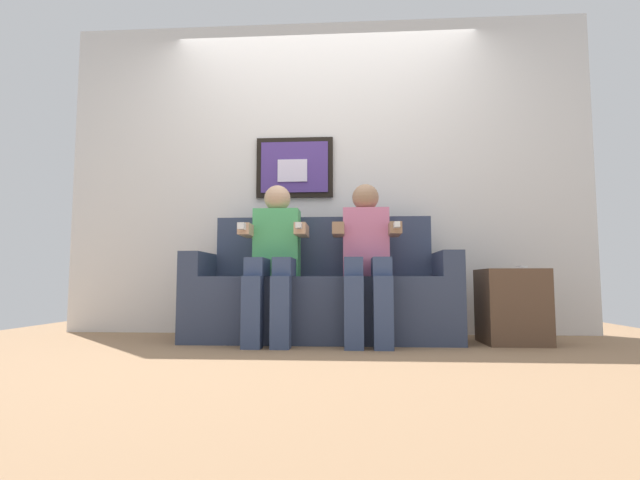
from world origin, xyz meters
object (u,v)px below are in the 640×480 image
person_on_left (274,254)px  couch (322,296)px  person_on_right (367,254)px  spare_remote_on_table (522,268)px  side_table_right (512,306)px

person_on_left → couch: bearing=27.8°
couch → person_on_left: (-0.32, -0.17, 0.29)m
person_on_right → spare_remote_on_table: (1.04, 0.05, -0.10)m
couch → side_table_right: 1.30m
spare_remote_on_table → person_on_left: bearing=-178.4°
person_on_left → spare_remote_on_table: bearing=1.6°
person_on_left → spare_remote_on_table: size_ratio=8.54×
person_on_right → spare_remote_on_table: 1.05m
person_on_right → side_table_right: bearing=3.6°
person_on_left → side_table_right: 1.65m
side_table_right → spare_remote_on_table: size_ratio=3.85×
person_on_left → side_table_right: size_ratio=2.22×
person_on_left → spare_remote_on_table: person_on_left is taller
side_table_right → person_on_right: bearing=-176.4°
couch → spare_remote_on_table: (1.36, -0.12, 0.20)m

